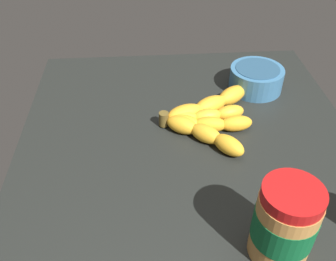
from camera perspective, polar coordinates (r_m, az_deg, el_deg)
ground_plane at (r=76.13cm, az=3.01°, el=-2.17°), size 70.29×67.02×3.81cm
banana_bunch at (r=77.50cm, az=6.01°, el=1.96°), size 23.86×20.95×3.76cm
peanut_butter_jar at (r=54.77cm, az=17.28°, el=-13.35°), size 8.60×8.60×12.92cm
small_bowl at (r=90.21cm, az=13.24°, el=7.74°), size 12.26×12.26×5.47cm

